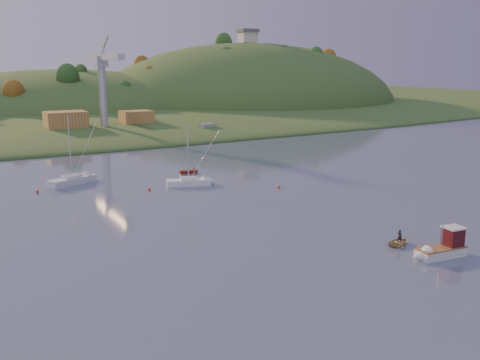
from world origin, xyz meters
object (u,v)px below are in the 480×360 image
fishing_boat (438,249)px  sailboat_near (72,180)px  canoe (399,242)px  sailboat_far (189,181)px  red_tender (192,172)px

fishing_boat → sailboat_near: 61.22m
sailboat_near → canoe: (24.62, -50.89, -0.43)m
sailboat_far → sailboat_near: bearing=165.1°
sailboat_far → canoe: 40.69m
sailboat_near → sailboat_far: 20.10m
canoe → sailboat_near: bearing=13.1°
sailboat_near → red_tender: bearing=-27.8°
sailboat_near → sailboat_far: bearing=-56.6°
fishing_boat → sailboat_far: (-8.22, 44.90, -0.24)m
sailboat_near → canoe: sailboat_near is taller
canoe → red_tender: size_ratio=0.83×
sailboat_far → canoe: sailboat_far is taller
sailboat_near → sailboat_far: size_ratio=1.14×
sailboat_near → canoe: 56.53m
canoe → red_tender: (-2.78, 49.32, -0.07)m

